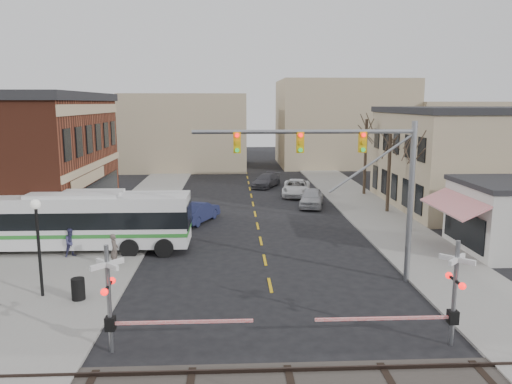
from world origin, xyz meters
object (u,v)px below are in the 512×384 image
car_a (312,198)px  car_b (197,212)px  transit_bus (77,220)px  street_lamp (37,228)px  traffic_signal_mast (353,167)px  pedestrian_far (71,242)px  trash_bin (78,289)px  rr_crossing_west (121,300)px  car_c (296,188)px  pedestrian_near (114,250)px  car_d (266,180)px  rr_crossing_east (443,295)px

car_a → car_b: bearing=-138.2°
transit_bus → street_lamp: (0.56, -7.43, 1.39)m
transit_bus → car_b: 9.83m
traffic_signal_mast → pedestrian_far: bearing=163.4°
trash_bin → car_a: bearing=55.9°
rr_crossing_west → car_c: size_ratio=1.01×
car_b → car_a: bearing=-128.7°
street_lamp → car_b: size_ratio=0.93×
car_a → rr_crossing_west: bearing=-100.2°
transit_bus → pedestrian_near: 4.45m
traffic_signal_mast → street_lamp: size_ratio=2.39×
traffic_signal_mast → car_b: bearing=122.9°
street_lamp → car_d: street_lamp is taller
car_d → car_b: bearing=-87.1°
trash_bin → transit_bus: bearing=106.5°
car_d → car_c: bearing=-38.9°
trash_bin → pedestrian_far: (-2.30, 6.49, 0.34)m
traffic_signal_mast → car_c: size_ratio=1.94×
pedestrian_far → street_lamp: bearing=-117.4°
transit_bus → car_c: size_ratio=2.41×
traffic_signal_mast → car_a: traffic_signal_mast is taller
car_b → pedestrian_far: (-6.59, -8.62, 0.16)m
car_a → pedestrian_near: pedestrian_near is taller
rr_crossing_east → pedestrian_far: rr_crossing_east is taller
car_a → pedestrian_near: (-13.22, -15.60, 0.22)m
rr_crossing_west → car_b: rr_crossing_west is taller
street_lamp → car_c: (14.91, 24.99, -2.55)m
street_lamp → car_b: street_lamp is taller
car_a → pedestrian_near: bearing=-117.2°
car_b → street_lamp: bearing=89.9°
rr_crossing_west → pedestrian_far: (-5.30, 11.22, -1.01)m
traffic_signal_mast → car_b: size_ratio=2.23×
transit_bus → car_a: (16.12, 12.36, -1.14)m
car_a → pedestrian_near: 20.45m
pedestrian_far → rr_crossing_west: bearing=-97.0°
street_lamp → car_a: bearing=51.8°
transit_bus → trash_bin: size_ratio=13.59×
car_c → pedestrian_far: size_ratio=3.32×
street_lamp → car_c: street_lamp is taller
pedestrian_near → car_c: bearing=-37.4°
transit_bus → street_lamp: size_ratio=2.97×
rr_crossing_west → pedestrian_far: bearing=115.3°
pedestrian_near → pedestrian_far: bearing=51.7°
trash_bin → car_a: (13.77, 20.30, 0.18)m
car_a → street_lamp: bearing=-115.1°
rr_crossing_east → car_b: 22.42m
transit_bus → street_lamp: street_lamp is taller
trash_bin → pedestrian_far: 6.89m
trash_bin → car_a: size_ratio=0.21×
traffic_signal_mast → rr_crossing_east: 7.98m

